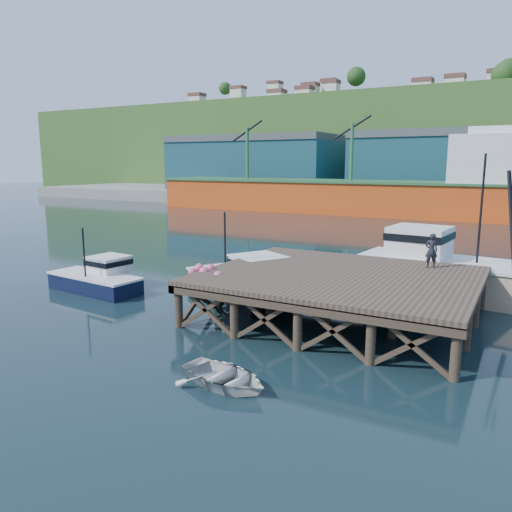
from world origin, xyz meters
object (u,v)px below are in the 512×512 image
Objects in this scene: boat_navy at (98,278)px; trawler at (461,268)px; boat_black at (243,281)px; dinghy at (224,376)px; dockworker at (431,250)px.

trawler is at bearing 30.65° from boat_navy.
dinghy is at bearing -32.69° from boat_black.
trawler reaches higher than boat_black.
boat_navy is 3.58× the size of dockworker.
boat_navy is 17.94m from dockworker.
boat_black is at bearing -10.93° from dockworker.
boat_navy is 8.30m from boat_black.
dockworker reaches higher than boat_navy.
trawler is 16.31m from dinghy.
boat_navy is 14.66m from dinghy.
trawler reaches higher than dockworker.
boat_navy is 1.84× the size of dinghy.
boat_navy is 19.96m from trawler.
boat_black reaches higher than boat_navy.
trawler is at bearing -131.45° from dockworker.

